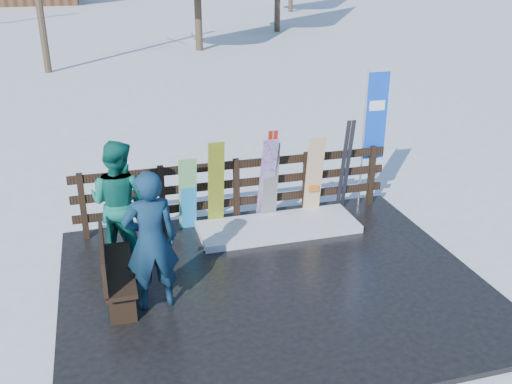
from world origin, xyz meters
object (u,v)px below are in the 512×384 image
object	(u,v)px
bench	(112,266)
person_back	(119,202)
snowboard_5	(314,177)
snowboard_0	(188,195)
snowboard_2	(216,185)
rental_flag	(373,122)
snowboard_4	(270,182)
person_front	(151,241)
snowboard_3	(267,180)
snowboard_1	(188,194)

from	to	relation	value
bench	person_back	xyz separation A→B (m)	(0.19, 1.11, 0.45)
bench	snowboard_5	bearing A→B (deg)	26.49
snowboard_0	snowboard_2	distance (m)	0.49
snowboard_0	rental_flag	world-z (taller)	rental_flag
bench	snowboard_4	world-z (taller)	snowboard_4
snowboard_0	person_front	size ratio (longest dim) A/B	0.71
snowboard_2	person_back	bearing A→B (deg)	-157.57
snowboard_3	snowboard_4	size ratio (longest dim) A/B	1.11
snowboard_2	person_back	world-z (taller)	person_back
person_front	snowboard_1	bearing A→B (deg)	-115.29
snowboard_4	rental_flag	xyz separation A→B (m)	(2.02, 0.27, 0.86)
snowboard_5	rental_flag	size ratio (longest dim) A/B	0.59
bench	snowboard_5	world-z (taller)	snowboard_5
bench	snowboard_4	size ratio (longest dim) A/B	1.00
snowboard_2	bench	bearing A→B (deg)	-135.49
snowboard_1	person_back	size ratio (longest dim) A/B	0.73
snowboard_3	rental_flag	world-z (taller)	rental_flag
snowboard_4	bench	bearing A→B (deg)	-147.25
snowboard_1	snowboard_4	world-z (taller)	snowboard_4
snowboard_0	snowboard_3	bearing A→B (deg)	0.00
person_front	person_back	xyz separation A→B (m)	(-0.33, 1.41, -0.01)
bench	snowboard_3	bearing A→B (deg)	33.34
snowboard_5	person_front	bearing A→B (deg)	-145.81
bench	snowboard_0	size ratio (longest dim) A/B	1.09
snowboard_2	person_back	size ratio (longest dim) A/B	0.84
snowboard_4	snowboard_5	xyz separation A→B (m)	(0.81, 0.00, 0.01)
snowboard_0	bench	bearing A→B (deg)	-126.93
snowboard_5	person_back	distance (m)	3.47
bench	snowboard_5	xyz separation A→B (m)	(3.59, 1.79, 0.24)
bench	snowboard_0	world-z (taller)	snowboard_0
person_back	snowboard_0	bearing A→B (deg)	-116.84
snowboard_2	snowboard_4	distance (m)	0.96
snowboard_2	snowboard_3	bearing A→B (deg)	0.00
snowboard_1	rental_flag	world-z (taller)	rental_flag
snowboard_1	snowboard_3	bearing A→B (deg)	0.00
snowboard_2	snowboard_0	bearing A→B (deg)	180.00
snowboard_1	person_back	world-z (taller)	person_back
bench	rental_flag	xyz separation A→B (m)	(4.80, 2.06, 1.09)
snowboard_3	bench	bearing A→B (deg)	-146.66
snowboard_1	person_front	bearing A→B (deg)	-111.33
snowboard_0	snowboard_4	world-z (taller)	snowboard_4
bench	person_front	distance (m)	0.75
snowboard_1	person_front	distance (m)	2.26
snowboard_0	snowboard_2	size ratio (longest dim) A/B	0.86
bench	snowboard_3	xyz separation A→B (m)	(2.72, 1.79, 0.28)
snowboard_2	rental_flag	bearing A→B (deg)	5.18
snowboard_0	snowboard_4	distance (m)	1.44
snowboard_0	snowboard_5	distance (m)	2.25
snowboard_3	rental_flag	bearing A→B (deg)	7.40
snowboard_0	rental_flag	size ratio (longest dim) A/B	0.53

